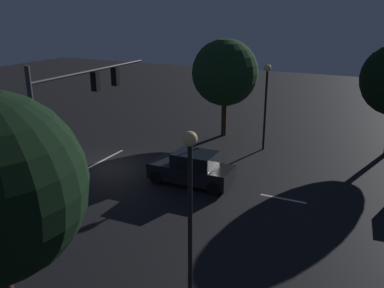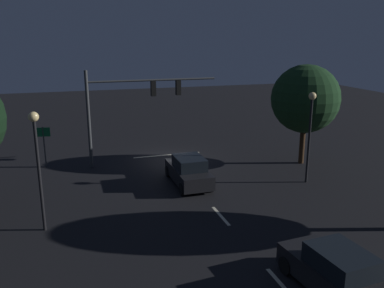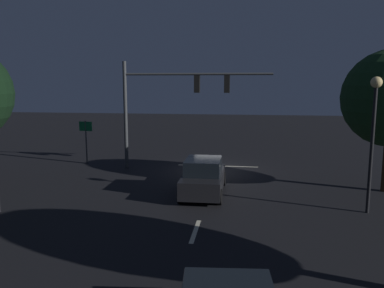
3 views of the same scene
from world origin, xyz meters
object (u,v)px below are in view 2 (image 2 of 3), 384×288
(street_lamp_left_kerb, at_px, (311,121))
(tree_left_near, at_px, (305,99))
(traffic_signal_assembly, at_px, (132,99))
(route_sign, at_px, (44,138))
(car_approaching, at_px, (189,171))
(street_lamp_right_kerb, at_px, (37,150))
(car_distant, at_px, (336,273))

(street_lamp_left_kerb, height_order, tree_left_near, tree_left_near)
(traffic_signal_assembly, distance_m, route_sign, 6.36)
(tree_left_near, bearing_deg, car_approaching, 10.76)
(street_lamp_right_kerb, bearing_deg, car_approaching, -154.77)
(traffic_signal_assembly, xyz_separation_m, tree_left_near, (-11.01, 3.43, 0.01))
(car_distant, relative_size, route_sign, 1.63)
(traffic_signal_assembly, relative_size, car_distant, 1.96)
(car_distant, relative_size, tree_left_near, 0.67)
(street_lamp_right_kerb, relative_size, route_sign, 1.97)
(tree_left_near, bearing_deg, street_lamp_right_kerb, 18.01)
(tree_left_near, bearing_deg, route_sign, -14.25)
(traffic_signal_assembly, bearing_deg, car_approaching, 115.40)
(street_lamp_right_kerb, height_order, tree_left_near, tree_left_near)
(car_approaching, xyz_separation_m, street_lamp_left_kerb, (-6.83, 1.79, 2.96))
(route_sign, bearing_deg, tree_left_near, 165.75)
(route_sign, bearing_deg, car_approaching, 144.27)
(route_sign, bearing_deg, street_lamp_left_kerb, 152.90)
(car_distant, bearing_deg, street_lamp_right_kerb, -39.45)
(traffic_signal_assembly, xyz_separation_m, street_lamp_right_kerb, (5.54, 8.81, -0.67))
(car_distant, bearing_deg, street_lamp_left_kerb, -117.52)
(street_lamp_left_kerb, relative_size, tree_left_near, 0.80)
(traffic_signal_assembly, height_order, street_lamp_left_kerb, traffic_signal_assembly)
(car_approaching, height_order, route_sign, route_sign)
(street_lamp_left_kerb, relative_size, street_lamp_right_kerb, 1.00)
(traffic_signal_assembly, distance_m, street_lamp_left_kerb, 11.52)
(car_approaching, height_order, tree_left_near, tree_left_near)
(street_lamp_left_kerb, bearing_deg, car_approaching, -14.69)
(car_approaching, bearing_deg, tree_left_near, -169.24)
(traffic_signal_assembly, xyz_separation_m, car_approaching, (-2.40, 5.06, -3.65))
(street_lamp_left_kerb, height_order, route_sign, street_lamp_left_kerb)
(car_distant, xyz_separation_m, tree_left_near, (-6.91, -13.30, 3.66))
(tree_left_near, bearing_deg, car_distant, 62.54)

